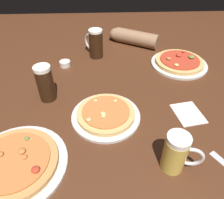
{
  "coord_description": "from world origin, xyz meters",
  "views": [
    {
      "loc": [
        -0.03,
        -0.72,
        0.63
      ],
      "look_at": [
        0.0,
        0.0,
        0.02
      ],
      "focal_mm": 34.67,
      "sensor_mm": 36.0,
      "label": 1
    }
  ],
  "objects_px": {
    "pizza_plate_far": "(179,62)",
    "pizza_plate_side": "(106,114)",
    "beer_mug_amber": "(176,153)",
    "beer_mug_pale": "(45,83)",
    "ramekin_sauce": "(65,64)",
    "pizza_plate_near": "(15,163)",
    "diner_arm": "(132,37)",
    "napkin_folded": "(188,113)",
    "beer_mug_dark": "(95,43)"
  },
  "relations": [
    {
      "from": "pizza_plate_far",
      "to": "pizza_plate_side",
      "type": "relative_size",
      "value": 1.09
    },
    {
      "from": "beer_mug_amber",
      "to": "beer_mug_pale",
      "type": "height_order",
      "value": "beer_mug_pale"
    },
    {
      "from": "pizza_plate_far",
      "to": "ramekin_sauce",
      "type": "bearing_deg",
      "value": 178.36
    },
    {
      "from": "pizza_plate_far",
      "to": "pizza_plate_side",
      "type": "bearing_deg",
      "value": -136.4
    },
    {
      "from": "pizza_plate_far",
      "to": "pizza_plate_side",
      "type": "height_order",
      "value": "pizza_plate_far"
    },
    {
      "from": "beer_mug_amber",
      "to": "ramekin_sauce",
      "type": "relative_size",
      "value": 2.47
    },
    {
      "from": "beer_mug_pale",
      "to": "ramekin_sauce",
      "type": "relative_size",
      "value": 2.83
    },
    {
      "from": "pizza_plate_near",
      "to": "ramekin_sauce",
      "type": "distance_m",
      "value": 0.64
    },
    {
      "from": "pizza_plate_far",
      "to": "pizza_plate_near",
      "type": "bearing_deg",
      "value": -139.47
    },
    {
      "from": "beer_mug_amber",
      "to": "diner_arm",
      "type": "height_order",
      "value": "beer_mug_amber"
    },
    {
      "from": "napkin_folded",
      "to": "diner_arm",
      "type": "relative_size",
      "value": 0.43
    },
    {
      "from": "pizza_plate_near",
      "to": "pizza_plate_far",
      "type": "relative_size",
      "value": 1.11
    },
    {
      "from": "ramekin_sauce",
      "to": "diner_arm",
      "type": "xyz_separation_m",
      "value": [
        0.4,
        0.26,
        0.03
      ]
    },
    {
      "from": "pizza_plate_side",
      "to": "beer_mug_pale",
      "type": "height_order",
      "value": "beer_mug_pale"
    },
    {
      "from": "pizza_plate_far",
      "to": "pizza_plate_side",
      "type": "xyz_separation_m",
      "value": [
        -0.42,
        -0.4,
        -0.0
      ]
    },
    {
      "from": "pizza_plate_near",
      "to": "napkin_folded",
      "type": "bearing_deg",
      "value": 18.88
    },
    {
      "from": "beer_mug_dark",
      "to": "napkin_folded",
      "type": "xyz_separation_m",
      "value": [
        0.39,
        -0.51,
        -0.08
      ]
    },
    {
      "from": "pizza_plate_near",
      "to": "beer_mug_amber",
      "type": "relative_size",
      "value": 2.35
    },
    {
      "from": "pizza_plate_side",
      "to": "beer_mug_dark",
      "type": "relative_size",
      "value": 1.73
    },
    {
      "from": "napkin_folded",
      "to": "diner_arm",
      "type": "xyz_separation_m",
      "value": [
        -0.16,
        0.67,
        0.04
      ]
    },
    {
      "from": "ramekin_sauce",
      "to": "pizza_plate_side",
      "type": "bearing_deg",
      "value": -62.51
    },
    {
      "from": "pizza_plate_near",
      "to": "pizza_plate_side",
      "type": "height_order",
      "value": "pizza_plate_near"
    },
    {
      "from": "beer_mug_pale",
      "to": "beer_mug_amber",
      "type": "bearing_deg",
      "value": -38.84
    },
    {
      "from": "pizza_plate_far",
      "to": "ramekin_sauce",
      "type": "distance_m",
      "value": 0.63
    },
    {
      "from": "pizza_plate_side",
      "to": "diner_arm",
      "type": "height_order",
      "value": "diner_arm"
    },
    {
      "from": "beer_mug_amber",
      "to": "ramekin_sauce",
      "type": "bearing_deg",
      "value": 123.33
    },
    {
      "from": "pizza_plate_far",
      "to": "napkin_folded",
      "type": "height_order",
      "value": "pizza_plate_far"
    },
    {
      "from": "pizza_plate_near",
      "to": "pizza_plate_far",
      "type": "distance_m",
      "value": 0.94
    },
    {
      "from": "pizza_plate_far",
      "to": "beer_mug_dark",
      "type": "distance_m",
      "value": 0.48
    },
    {
      "from": "pizza_plate_near",
      "to": "beer_mug_amber",
      "type": "bearing_deg",
      "value": -2.49
    },
    {
      "from": "beer_mug_amber",
      "to": "diner_arm",
      "type": "bearing_deg",
      "value": 91.92
    },
    {
      "from": "diner_arm",
      "to": "napkin_folded",
      "type": "bearing_deg",
      "value": -76.54
    },
    {
      "from": "pizza_plate_near",
      "to": "ramekin_sauce",
      "type": "relative_size",
      "value": 5.8
    },
    {
      "from": "pizza_plate_side",
      "to": "beer_mug_pale",
      "type": "xyz_separation_m",
      "value": [
        -0.26,
        0.14,
        0.07
      ]
    },
    {
      "from": "pizza_plate_side",
      "to": "beer_mug_amber",
      "type": "distance_m",
      "value": 0.33
    },
    {
      "from": "napkin_folded",
      "to": "beer_mug_pale",
      "type": "bearing_deg",
      "value": 167.19
    },
    {
      "from": "napkin_folded",
      "to": "diner_arm",
      "type": "height_order",
      "value": "diner_arm"
    },
    {
      "from": "beer_mug_amber",
      "to": "beer_mug_pale",
      "type": "xyz_separation_m",
      "value": [
        -0.47,
        0.38,
        0.01
      ]
    },
    {
      "from": "pizza_plate_side",
      "to": "ramekin_sauce",
      "type": "xyz_separation_m",
      "value": [
        -0.22,
        0.41,
        -0.0
      ]
    },
    {
      "from": "pizza_plate_far",
      "to": "diner_arm",
      "type": "height_order",
      "value": "diner_arm"
    },
    {
      "from": "pizza_plate_far",
      "to": "beer_mug_dark",
      "type": "xyz_separation_m",
      "value": [
        -0.46,
        0.12,
        0.06
      ]
    },
    {
      "from": "napkin_folded",
      "to": "pizza_plate_far",
      "type": "bearing_deg",
      "value": 79.6
    },
    {
      "from": "beer_mug_amber",
      "to": "napkin_folded",
      "type": "height_order",
      "value": "beer_mug_amber"
    },
    {
      "from": "pizza_plate_far",
      "to": "beer_mug_pale",
      "type": "height_order",
      "value": "beer_mug_pale"
    },
    {
      "from": "napkin_folded",
      "to": "beer_mug_amber",
      "type": "bearing_deg",
      "value": -118.1
    },
    {
      "from": "pizza_plate_near",
      "to": "pizza_plate_far",
      "type": "xyz_separation_m",
      "value": [
        0.72,
        0.61,
        0.0
      ]
    },
    {
      "from": "pizza_plate_near",
      "to": "pizza_plate_side",
      "type": "relative_size",
      "value": 1.21
    },
    {
      "from": "pizza_plate_side",
      "to": "diner_arm",
      "type": "relative_size",
      "value": 0.9
    },
    {
      "from": "ramekin_sauce",
      "to": "beer_mug_pale",
      "type": "bearing_deg",
      "value": -98.67
    },
    {
      "from": "pizza_plate_far",
      "to": "beer_mug_dark",
      "type": "height_order",
      "value": "beer_mug_dark"
    }
  ]
}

